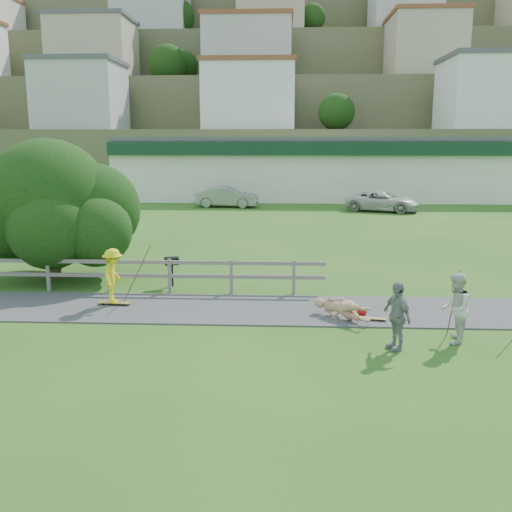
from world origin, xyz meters
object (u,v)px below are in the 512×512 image
at_px(skater_rider, 113,279).
at_px(car_white, 383,201).
at_px(spectator_b, 397,316).
at_px(tree, 51,228).
at_px(bbq, 172,272).
at_px(car_silver, 227,197).
at_px(spectator_a, 455,308).
at_px(skater_fallen, 342,309).

xyz_separation_m(skater_rider, car_white, (11.82, 23.58, -0.13)).
relative_size(spectator_b, car_white, 0.33).
distance_m(tree, bbq, 4.76).
height_order(spectator_b, tree, tree).
xyz_separation_m(car_silver, bbq, (0.47, -23.21, -0.26)).
bearing_deg(spectator_b, car_silver, 169.44).
bearing_deg(tree, bbq, -12.65).
xyz_separation_m(skater_rider, tree, (-3.19, 3.38, 1.01)).
relative_size(spectator_a, tree, 0.25).
height_order(skater_rider, tree, tree).
xyz_separation_m(car_silver, tree, (-3.99, -22.21, 1.07)).
distance_m(car_silver, bbq, 23.22).
bearing_deg(spectator_a, tree, -95.83).
relative_size(spectator_a, car_silver, 0.38).
distance_m(skater_rider, car_silver, 25.61).
bearing_deg(car_silver, tree, 175.15).
bearing_deg(skater_rider, bbq, -30.29).
distance_m(spectator_b, tree, 12.74).
xyz_separation_m(skater_rider, spectator_b, (7.67, -3.20, 0.00)).
relative_size(skater_fallen, car_silver, 0.38).
height_order(tree, bbq, tree).
xyz_separation_m(car_white, tree, (-15.01, -20.19, 1.13)).
distance_m(spectator_a, car_white, 26.40).
bearing_deg(spectator_b, skater_rider, -136.62).
distance_m(skater_fallen, tree, 10.86).
height_order(car_white, bbq, car_white).
relative_size(skater_fallen, spectator_a, 1.01).
bearing_deg(spectator_a, car_white, -165.44).
bearing_deg(skater_fallen, tree, 110.41).
xyz_separation_m(spectator_b, car_silver, (-6.87, 28.79, -0.07)).
bearing_deg(bbq, spectator_b, -58.89).
relative_size(skater_rider, car_white, 0.33).
xyz_separation_m(skater_rider, spectator_a, (9.17, -2.69, 0.05)).
height_order(spectator_a, tree, tree).
relative_size(skater_rider, tree, 0.24).
bearing_deg(spectator_a, spectator_b, -50.74).
relative_size(car_silver, car_white, 0.92).
height_order(spectator_a, car_silver, spectator_a).
xyz_separation_m(spectator_b, car_white, (4.15, 26.78, -0.13)).
xyz_separation_m(spectator_a, bbq, (-7.90, 5.07, -0.37)).
bearing_deg(tree, car_white, 53.37).
xyz_separation_m(car_silver, car_white, (11.02, -2.02, -0.07)).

